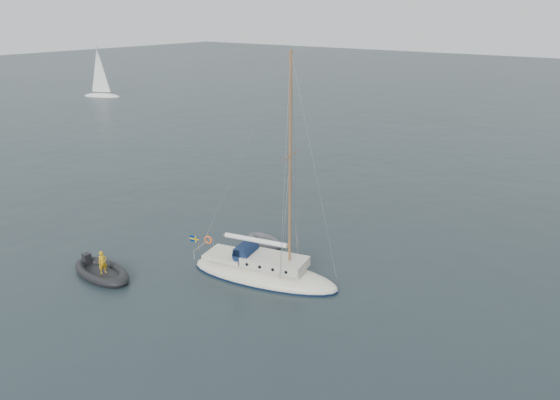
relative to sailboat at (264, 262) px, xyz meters
The scene contains 5 objects.
ground 2.51m from the sailboat, 115.61° to the left, with size 300.00×300.00×0.00m, color black.
sailboat is the anchor object (origin of this frame).
dinghy 4.47m from the sailboat, 127.87° to the left, with size 2.71×1.22×0.39m.
rib 8.59m from the sailboat, 145.16° to the right, with size 4.18×1.90×1.47m.
distant_yacht_a 67.43m from the sailboat, 150.82° to the left, with size 6.15×3.28×8.15m.
Camera 1 is at (16.93, -21.99, 13.30)m, focal length 35.00 mm.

